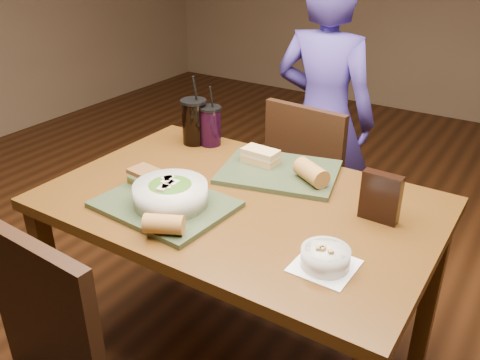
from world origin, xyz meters
The scene contains 14 objects.
dining_table centered at (0.00, 0.00, 0.66)m, with size 1.30×0.85×0.75m.
chair_far centered at (-0.06, 0.70, 0.50)m, with size 0.42×0.42×0.89m.
diner centered at (-0.14, 0.98, 0.71)m, with size 0.52×0.34×1.43m, color #3E3086.
tray_near centered at (-0.18, -0.18, 0.76)m, with size 0.42×0.32×0.02m, color #2F3B22.
tray_far centered at (0.02, 0.24, 0.76)m, with size 0.42×0.32×0.02m, color #2F3B22.
salad_bowl centered at (-0.15, -0.18, 0.81)m, with size 0.24×0.24×0.08m.
soup_bowl centered at (0.40, -0.20, 0.78)m, with size 0.16×0.16×0.07m.
sandwich_near centered at (-0.31, -0.12, 0.80)m, with size 0.12×0.09×0.05m.
sandwich_far centered at (-0.07, 0.26, 0.80)m, with size 0.14×0.08×0.05m.
baguette_near centered at (-0.06, -0.32, 0.80)m, with size 0.06×0.06×0.12m, color #AD7533.
baguette_far centered at (0.16, 0.21, 0.80)m, with size 0.07×0.07×0.14m, color #AD7533.
cup_cola centered at (-0.43, 0.31, 0.85)m, with size 0.11×0.11×0.29m.
cup_berry centered at (-0.36, 0.33, 0.83)m, with size 0.09×0.09×0.25m.
chip_bag centered at (0.44, 0.12, 0.83)m, with size 0.12×0.04×0.16m, color black.
Camera 1 is at (0.82, -1.27, 1.58)m, focal length 38.00 mm.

